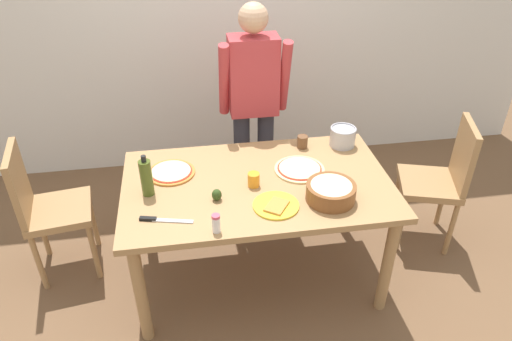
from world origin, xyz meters
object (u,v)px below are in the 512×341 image
pizza_cooked_on_tray (171,172)px  cup_orange (254,180)px  person_cook (254,101)px  steel_pot (343,136)px  chair_wooden_left (45,205)px  cup_small_brown (302,142)px  salt_shaker (216,223)px  plate_with_slice (276,205)px  popcorn_bowl (331,190)px  chef_knife (160,220)px  avocado (217,195)px  olive_oil_bottle (146,177)px  dining_table (257,194)px  pizza_raw_on_board (299,169)px  chair_wooden_right (442,177)px

pizza_cooked_on_tray → cup_orange: (0.48, -0.21, 0.03)m
person_cook → steel_pot: person_cook is taller
chair_wooden_left → cup_small_brown: (1.68, 0.08, 0.26)m
salt_shaker → steel_pot: bearing=39.6°
plate_with_slice → cup_small_brown: bearing=64.0°
popcorn_bowl → cup_small_brown: 0.59m
chef_knife → avocado: bearing=23.4°
cup_orange → popcorn_bowl: bearing=-26.6°
olive_oil_bottle → avocado: olive_oil_bottle is taller
dining_table → person_cook: size_ratio=0.99×
olive_oil_bottle → avocado: size_ratio=3.66×
pizza_raw_on_board → cup_small_brown: cup_small_brown is taller
plate_with_slice → salt_shaker: 0.38m
olive_oil_bottle → cup_small_brown: 1.07m
olive_oil_bottle → steel_pot: bearing=16.0°
cup_small_brown → chef_knife: (-0.93, -0.63, -0.04)m
pizza_raw_on_board → plate_with_slice: (-0.21, -0.34, -0.00)m
chair_wooden_left → avocado: size_ratio=13.57×
chair_wooden_left → plate_with_slice: size_ratio=3.65×
chair_wooden_right → cup_orange: bearing=-171.2°
salt_shaker → avocado: size_ratio=1.51×
avocado → chair_wooden_right: bearing=11.3°
cup_orange → pizza_cooked_on_tray: bearing=156.4°
chair_wooden_left → person_cook: bearing=18.7°
chair_wooden_left → popcorn_bowl: size_ratio=3.39×
person_cook → cup_small_brown: 0.50m
plate_with_slice → steel_pot: 0.83m
popcorn_bowl → avocado: 0.64m
chair_wooden_left → steel_pot: size_ratio=5.48×
chair_wooden_left → chair_wooden_right: size_ratio=1.00×
dining_table → chef_knife: (-0.57, -0.28, 0.10)m
dining_table → pizza_raw_on_board: pizza_raw_on_board is taller
chef_knife → dining_table: bearing=25.8°
pizza_raw_on_board → dining_table: bearing=-162.8°
olive_oil_bottle → salt_shaker: (0.36, -0.39, -0.06)m
person_cook → cup_orange: (-0.12, -0.79, -0.14)m
plate_with_slice → avocado: size_ratio=3.71×
dining_table → plate_with_slice: (0.06, -0.25, 0.10)m
dining_table → cup_small_brown: (0.36, 0.36, 0.13)m
olive_oil_bottle → cup_small_brown: olive_oil_bottle is taller
pizza_cooked_on_tray → chef_knife: 0.46m
pizza_cooked_on_tray → cup_orange: bearing=-23.6°
chair_wooden_left → salt_shaker: (1.04, -0.69, 0.27)m
pizza_raw_on_board → pizza_cooked_on_tray: size_ratio=1.06×
dining_table → pizza_cooked_on_tray: bearing=160.8°
chef_knife → pizza_raw_on_board: bearing=23.1°
pizza_raw_on_board → avocado: bearing=-157.0°
chair_wooden_right → steel_pot: size_ratio=5.48×
plate_with_slice → salt_shaker: (-0.34, -0.16, 0.04)m
person_cook → plate_with_slice: bearing=-91.8°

